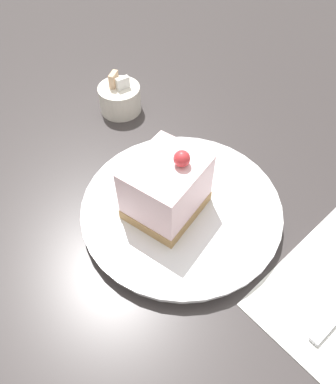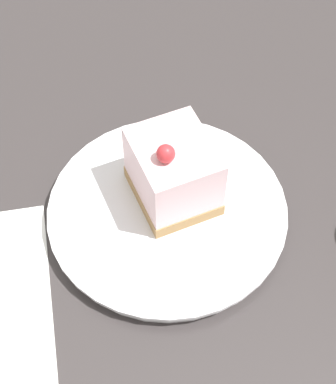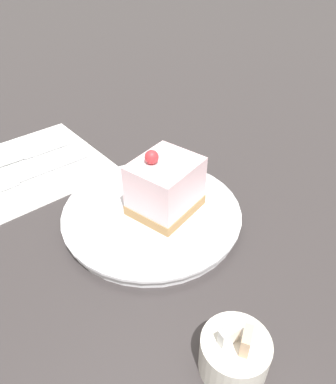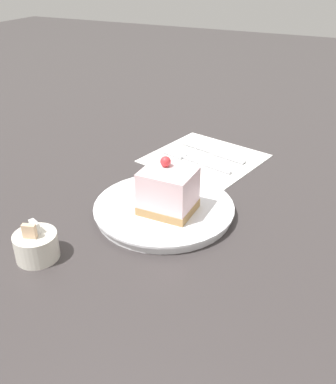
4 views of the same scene
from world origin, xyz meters
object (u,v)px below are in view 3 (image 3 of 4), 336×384
(fork, at_px, (29,176))
(knife, at_px, (32,154))
(sugar_bowl, at_px, (234,354))
(cake_slice, at_px, (165,186))
(plate, at_px, (153,215))

(fork, relative_size, knife, 1.03)
(sugar_bowl, bearing_deg, cake_slice, -36.04)
(plate, distance_m, fork, 0.23)
(knife, height_order, sugar_bowl, sugar_bowl)
(cake_slice, relative_size, knife, 0.56)
(cake_slice, bearing_deg, sugar_bowl, 144.05)
(plate, xyz_separation_m, cake_slice, (-0.01, -0.01, 0.05))
(cake_slice, relative_size, fork, 0.54)
(cake_slice, bearing_deg, plate, 54.66)
(cake_slice, xyz_separation_m, knife, (0.28, 0.01, -0.05))
(plate, xyz_separation_m, sugar_bowl, (-0.19, 0.12, 0.01))
(fork, xyz_separation_m, knife, (0.05, -0.05, 0.00))
(plate, bearing_deg, sugar_bowl, 148.43)
(plate, relative_size, sugar_bowl, 3.78)
(fork, distance_m, sugar_bowl, 0.42)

